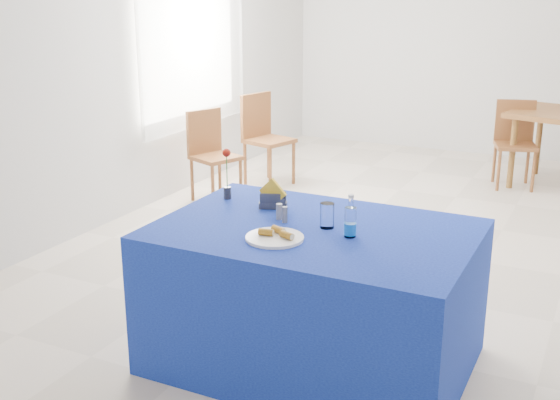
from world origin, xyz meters
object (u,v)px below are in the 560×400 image
Objects in this scene: blue_table at (314,296)px; chair_bg_left at (515,137)px; water_bottle at (350,223)px; plate at (275,238)px; chair_win_a at (211,149)px; chair_win_b at (263,132)px.

blue_table is 1.88× the size of chair_bg_left.
plate is at bearing -147.84° from water_bottle.
chair_win_a is at bearing 133.85° from water_bottle.
water_bottle reaches higher than chair_win_b.
chair_win_b is (-1.88, 3.04, 0.14)m from blue_table.
chair_win_b is at bearing 8.67° from chair_win_a.
chair_win_b is (-2.29, -1.03, 0.03)m from chair_bg_left.
water_bottle is at bearing -110.04° from chair_bg_left.
blue_table is 3.58m from chair_win_b.
chair_win_b is (-1.77, 3.28, -0.24)m from plate.
chair_bg_left is (0.40, 4.07, 0.11)m from blue_table.
water_bottle reaches higher than chair_win_a.
blue_table is 0.50m from water_bottle.
chair_win_a is at bearing 127.33° from plate.
chair_win_a is (-2.05, 2.31, 0.11)m from blue_table.
plate is 4.35m from chair_bg_left.
chair_bg_left reaches higher than plate.
water_bottle is (0.31, 0.20, 0.06)m from plate.
chair_win_b is at bearing 118.41° from plate.
chair_bg_left is at bearing 87.24° from water_bottle.
chair_win_a is 0.93× the size of chair_win_b.
chair_bg_left is 0.94× the size of chair_win_b.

